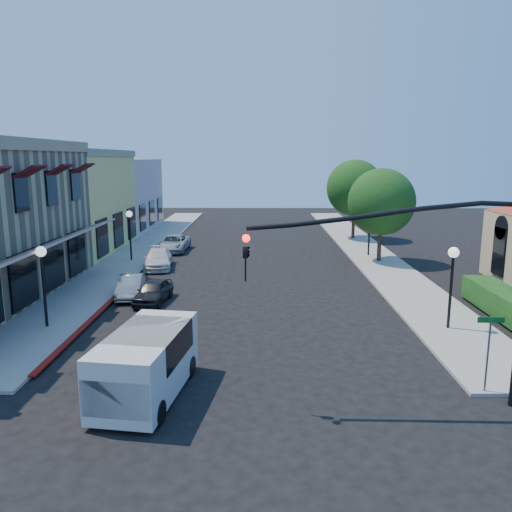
{
  "coord_description": "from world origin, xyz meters",
  "views": [
    {
      "loc": [
        0.62,
        -12.13,
        7.17
      ],
      "look_at": [
        0.37,
        10.96,
        2.6
      ],
      "focal_mm": 35.0,
      "sensor_mm": 36.0,
      "label": 1
    }
  ],
  "objects_px": {
    "lamppost_left_near": "(42,266)",
    "white_van": "(146,360)",
    "parked_car_a": "(153,291)",
    "parked_car_c": "(158,259)",
    "street_name_sign": "(489,342)",
    "lamppost_right_far": "(370,220)",
    "signal_mast_arm": "(449,270)",
    "street_tree_a": "(381,202)",
    "parked_car_b": "(131,286)",
    "lamppost_left_far": "(130,223)",
    "street_tree_b": "(355,188)",
    "lamppost_right_near": "(453,267)",
    "parked_car_d": "(174,243)"
  },
  "relations": [
    {
      "from": "lamppost_left_near",
      "to": "white_van",
      "type": "relative_size",
      "value": 0.75
    },
    {
      "from": "parked_car_a",
      "to": "parked_car_c",
      "type": "distance_m",
      "value": 8.12
    },
    {
      "from": "street_name_sign",
      "to": "parked_car_a",
      "type": "height_order",
      "value": "street_name_sign"
    },
    {
      "from": "lamppost_right_far",
      "to": "parked_car_c",
      "type": "xyz_separation_m",
      "value": [
        -14.7,
        -4.0,
        -2.12
      ]
    },
    {
      "from": "signal_mast_arm",
      "to": "street_name_sign",
      "type": "bearing_deg",
      "value": 23.2
    },
    {
      "from": "street_tree_a",
      "to": "street_name_sign",
      "type": "xyz_separation_m",
      "value": [
        -1.3,
        -19.8,
        -2.5
      ]
    },
    {
      "from": "street_name_sign",
      "to": "parked_car_b",
      "type": "relative_size",
      "value": 0.73
    },
    {
      "from": "street_tree_a",
      "to": "lamppost_left_far",
      "type": "height_order",
      "value": "street_tree_a"
    },
    {
      "from": "parked_car_a",
      "to": "street_tree_a",
      "type": "bearing_deg",
      "value": 42.11
    },
    {
      "from": "lamppost_right_far",
      "to": "street_tree_a",
      "type": "bearing_deg",
      "value": -81.47
    },
    {
      "from": "street_tree_b",
      "to": "street_name_sign",
      "type": "bearing_deg",
      "value": -92.5
    },
    {
      "from": "street_tree_b",
      "to": "lamppost_left_far",
      "type": "distance_m",
      "value": 20.06
    },
    {
      "from": "lamppost_right_near",
      "to": "lamppost_left_far",
      "type": "bearing_deg",
      "value": 140.53
    },
    {
      "from": "parked_car_d",
      "to": "lamppost_right_far",
      "type": "bearing_deg",
      "value": -5.78
    },
    {
      "from": "lamppost_left_near",
      "to": "parked_car_d",
      "type": "xyz_separation_m",
      "value": [
        2.3,
        18.0,
        -2.11
      ]
    },
    {
      "from": "lamppost_right_far",
      "to": "parked_car_a",
      "type": "height_order",
      "value": "lamppost_right_far"
    },
    {
      "from": "lamppost_right_far",
      "to": "parked_car_b",
      "type": "relative_size",
      "value": 1.05
    },
    {
      "from": "street_tree_b",
      "to": "white_van",
      "type": "relative_size",
      "value": 1.47
    },
    {
      "from": "street_name_sign",
      "to": "parked_car_a",
      "type": "xyz_separation_m",
      "value": [
        -12.3,
        9.8,
        -1.12
      ]
    },
    {
      "from": "lamppost_left_near",
      "to": "parked_car_d",
      "type": "distance_m",
      "value": 18.27
    },
    {
      "from": "signal_mast_arm",
      "to": "parked_car_c",
      "type": "xyz_separation_m",
      "value": [
        -12.06,
        18.5,
        -3.48
      ]
    },
    {
      "from": "street_tree_a",
      "to": "white_van",
      "type": "height_order",
      "value": "street_tree_a"
    },
    {
      "from": "lamppost_right_near",
      "to": "lamppost_right_far",
      "type": "relative_size",
      "value": 1.0
    },
    {
      "from": "lamppost_left_far",
      "to": "parked_car_c",
      "type": "xyz_separation_m",
      "value": [
        2.3,
        -2.0,
        -2.12
      ]
    },
    {
      "from": "lamppost_right_near",
      "to": "parked_car_a",
      "type": "bearing_deg",
      "value": 163.26
    },
    {
      "from": "parked_car_b",
      "to": "parked_car_c",
      "type": "relative_size",
      "value": 0.81
    },
    {
      "from": "lamppost_right_far",
      "to": "white_van",
      "type": "relative_size",
      "value": 0.75
    },
    {
      "from": "lamppost_right_near",
      "to": "signal_mast_arm",
      "type": "bearing_deg",
      "value": -112.12
    },
    {
      "from": "signal_mast_arm",
      "to": "parked_car_d",
      "type": "height_order",
      "value": "signal_mast_arm"
    },
    {
      "from": "street_tree_a",
      "to": "parked_car_c",
      "type": "bearing_deg",
      "value": -172.41
    },
    {
      "from": "white_van",
      "to": "lamppost_right_near",
      "type": "bearing_deg",
      "value": 28.03
    },
    {
      "from": "street_name_sign",
      "to": "white_van",
      "type": "height_order",
      "value": "street_name_sign"
    },
    {
      "from": "lamppost_right_far",
      "to": "parked_car_b",
      "type": "xyz_separation_m",
      "value": [
        -14.7,
        -11.0,
        -2.17
      ]
    },
    {
      "from": "lamppost_left_near",
      "to": "parked_car_b",
      "type": "distance_m",
      "value": 5.92
    },
    {
      "from": "lamppost_left_near",
      "to": "street_tree_a",
      "type": "bearing_deg",
      "value": 38.98
    },
    {
      "from": "lamppost_left_near",
      "to": "parked_car_c",
      "type": "relative_size",
      "value": 0.85
    },
    {
      "from": "lamppost_right_near",
      "to": "parked_car_a",
      "type": "relative_size",
      "value": 1.05
    },
    {
      "from": "white_van",
      "to": "parked_car_a",
      "type": "height_order",
      "value": "white_van"
    },
    {
      "from": "street_tree_b",
      "to": "signal_mast_arm",
      "type": "bearing_deg",
      "value": -95.51
    },
    {
      "from": "signal_mast_arm",
      "to": "lamppost_left_near",
      "type": "relative_size",
      "value": 2.24
    },
    {
      "from": "signal_mast_arm",
      "to": "parked_car_a",
      "type": "height_order",
      "value": "signal_mast_arm"
    },
    {
      "from": "parked_car_d",
      "to": "white_van",
      "type": "bearing_deg",
      "value": -80.13
    },
    {
      "from": "street_tree_b",
      "to": "lamppost_right_far",
      "type": "distance_m",
      "value": 8.21
    },
    {
      "from": "lamppost_left_far",
      "to": "white_van",
      "type": "relative_size",
      "value": 0.75
    },
    {
      "from": "parked_car_c",
      "to": "parked_car_d",
      "type": "distance_m",
      "value": 6.0
    },
    {
      "from": "street_name_sign",
      "to": "lamppost_left_far",
      "type": "height_order",
      "value": "lamppost_left_far"
    },
    {
      "from": "parked_car_c",
      "to": "street_name_sign",
      "type": "bearing_deg",
      "value": -60.23
    },
    {
      "from": "street_tree_a",
      "to": "parked_car_b",
      "type": "height_order",
      "value": "street_tree_a"
    },
    {
      "from": "lamppost_right_near",
      "to": "street_tree_b",
      "type": "bearing_deg",
      "value": 89.28
    },
    {
      "from": "street_tree_a",
      "to": "parked_car_b",
      "type": "relative_size",
      "value": 1.9
    }
  ]
}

